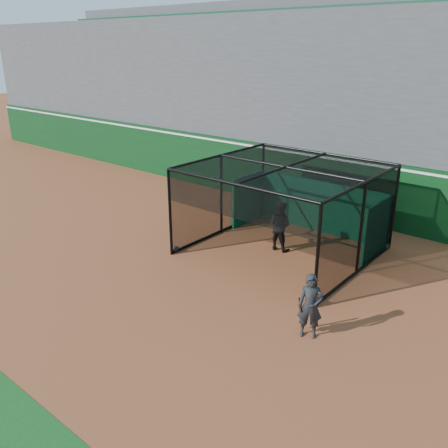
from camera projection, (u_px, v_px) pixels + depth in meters
The scene contains 6 objects.
ground at pixel (170, 285), 13.66m from camera, with size 120.00×120.00×0.00m, color brown.
outfield_wall at pixel (319, 181), 19.31m from camera, with size 50.00×0.50×2.50m.
grandstand at pixel (366, 94), 20.89m from camera, with size 50.00×7.85×8.95m.
batting_cage at pixel (284, 210), 15.41m from camera, with size 5.42×5.20×2.89m.
batter at pixel (279, 226), 15.80m from camera, with size 0.82×0.64×1.70m, color black.
on_deck_player at pixel (310, 306), 11.01m from camera, with size 0.70×0.61×1.60m.
Camera 1 is at (8.98, -8.33, 6.50)m, focal length 38.00 mm.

